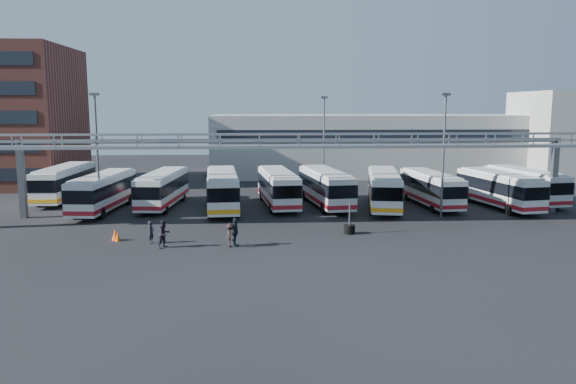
{
  "coord_description": "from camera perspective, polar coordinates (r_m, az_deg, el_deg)",
  "views": [
    {
      "loc": [
        -3.25,
        -37.81,
        9.14
      ],
      "look_at": [
        -0.75,
        6.0,
        2.43
      ],
      "focal_mm": 35.0,
      "sensor_mm": 36.0,
      "label": 1
    }
  ],
  "objects": [
    {
      "name": "bus_3",
      "position": [
        50.07,
        -6.7,
        0.33
      ],
      "size": [
        3.48,
        11.52,
        3.45
      ],
      "rotation": [
        0.0,
        0.0,
        0.08
      ],
      "color": "silver",
      "rests_on": "ground"
    },
    {
      "name": "pedestrian_c",
      "position": [
        37.04,
        -5.88,
        -4.39
      ],
      "size": [
        0.83,
        1.13,
        1.57
      ],
      "primitive_type": "imported",
      "rotation": [
        0.0,
        0.0,
        1.84
      ],
      "color": "black",
      "rests_on": "ground"
    },
    {
      "name": "pedestrian_d",
      "position": [
        37.18,
        -5.39,
        -4.08
      ],
      "size": [
        0.6,
        1.16,
        1.9
      ],
      "primitive_type": "imported",
      "rotation": [
        0.0,
        0.0,
        1.44
      ],
      "color": "#18232C",
      "rests_on": "ground"
    },
    {
      "name": "bus_4",
      "position": [
        51.68,
        -1.02,
        0.55
      ],
      "size": [
        3.69,
        11.07,
        3.3
      ],
      "rotation": [
        0.0,
        0.0,
        0.11
      ],
      "color": "silver",
      "rests_on": "ground"
    },
    {
      "name": "tire_stack",
      "position": [
        40.96,
        6.26,
        -3.69
      ],
      "size": [
        0.81,
        0.81,
        2.33
      ],
      "color": "black",
      "rests_on": "ground"
    },
    {
      "name": "bus_0",
      "position": [
        58.92,
        -21.74,
        0.98
      ],
      "size": [
        2.88,
        11.2,
        3.38
      ],
      "rotation": [
        0.0,
        0.0,
        -0.03
      ],
      "color": "silver",
      "rests_on": "ground"
    },
    {
      "name": "pedestrian_a",
      "position": [
        38.94,
        -13.74,
        -3.98
      ],
      "size": [
        0.51,
        0.64,
        1.53
      ],
      "primitive_type": "imported",
      "rotation": [
        0.0,
        0.0,
        1.28
      ],
      "color": "black",
      "rests_on": "ground"
    },
    {
      "name": "gantry",
      "position": [
        43.95,
        0.99,
        3.95
      ],
      "size": [
        51.4,
        5.15,
        7.1
      ],
      "color": "gray",
      "rests_on": "ground"
    },
    {
      "name": "bus_9",
      "position": [
        58.27,
        22.9,
        0.74
      ],
      "size": [
        4.0,
        10.81,
        3.21
      ],
      "rotation": [
        0.0,
        0.0,
        0.15
      ],
      "color": "silver",
      "rests_on": "ground"
    },
    {
      "name": "bus_5",
      "position": [
        51.68,
        3.84,
        0.57
      ],
      "size": [
        4.09,
        11.3,
        3.36
      ],
      "rotation": [
        0.0,
        0.0,
        0.14
      ],
      "color": "silver",
      "rests_on": "ground"
    },
    {
      "name": "bus_8",
      "position": [
        54.31,
        20.62,
        0.36
      ],
      "size": [
        4.17,
        10.97,
        3.25
      ],
      "rotation": [
        0.0,
        0.0,
        0.16
      ],
      "color": "silver",
      "rests_on": "ground"
    },
    {
      "name": "bus_7",
      "position": [
        53.4,
        14.3,
        0.44
      ],
      "size": [
        3.23,
        10.44,
        3.12
      ],
      "rotation": [
        0.0,
        0.0,
        0.08
      ],
      "color": "silver",
      "rests_on": "ground"
    },
    {
      "name": "bus_6",
      "position": [
        51.16,
        9.72,
        0.39
      ],
      "size": [
        4.44,
        11.38,
        3.37
      ],
      "rotation": [
        0.0,
        0.0,
        -0.17
      ],
      "color": "silver",
      "rests_on": "ground"
    },
    {
      "name": "cone_right",
      "position": [
        40.6,
        -17.14,
        -4.14
      ],
      "size": [
        0.65,
        0.65,
        0.79
      ],
      "primitive_type": "cone",
      "rotation": [
        0.0,
        0.0,
        -0.39
      ],
      "color": "#F3570D",
      "rests_on": "ground"
    },
    {
      "name": "pedestrian_b",
      "position": [
        37.51,
        -12.48,
        -4.18
      ],
      "size": [
        1.12,
        1.13,
        1.84
      ],
      "primitive_type": "imported",
      "rotation": [
        0.0,
        0.0,
        0.85
      ],
      "color": "#241E29",
      "rests_on": "ground"
    },
    {
      "name": "light_pole_mid",
      "position": [
        47.45,
        15.54,
        4.25
      ],
      "size": [
        0.7,
        0.35,
        10.21
      ],
      "color": "#4C4F54",
      "rests_on": "ground"
    },
    {
      "name": "bus_1",
      "position": [
        51.65,
        -18.27,
        0.11
      ],
      "size": [
        3.56,
        11.05,
        3.3
      ],
      "rotation": [
        0.0,
        0.0,
        -0.1
      ],
      "color": "silver",
      "rests_on": "ground"
    },
    {
      "name": "warehouse",
      "position": [
        77.5,
        8.12,
        4.8
      ],
      "size": [
        42.0,
        14.0,
        8.0
      ],
      "primitive_type": "cube",
      "color": "#9E9E99",
      "rests_on": "ground"
    },
    {
      "name": "bus_2",
      "position": [
        52.52,
        -12.6,
        0.44
      ],
      "size": [
        3.46,
        10.83,
        3.23
      ],
      "rotation": [
        0.0,
        0.0,
        -0.09
      ],
      "color": "silver",
      "rests_on": "ground"
    },
    {
      "name": "ground",
      "position": [
        39.03,
        1.61,
        -4.86
      ],
      "size": [
        140.0,
        140.0,
        0.0
      ],
      "primitive_type": "plane",
      "color": "black",
      "rests_on": "ground"
    },
    {
      "name": "light_pole_left",
      "position": [
        47.67,
        -18.82,
        4.12
      ],
      "size": [
        0.7,
        0.35,
        10.21
      ],
      "color": "#4C4F54",
      "rests_on": "ground"
    },
    {
      "name": "cone_left",
      "position": [
        40.24,
        -16.9,
        -4.36
      ],
      "size": [
        0.48,
        0.48,
        0.64
      ],
      "primitive_type": "cone",
      "rotation": [
        0.0,
        0.0,
        0.22
      ],
      "color": "#F3570D",
      "rests_on": "ground"
    },
    {
      "name": "light_pole_back",
      "position": [
        60.34,
        3.66,
        5.43
      ],
      "size": [
        0.7,
        0.35,
        10.21
      ],
      "color": "#4C4F54",
      "rests_on": "ground"
    }
  ]
}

